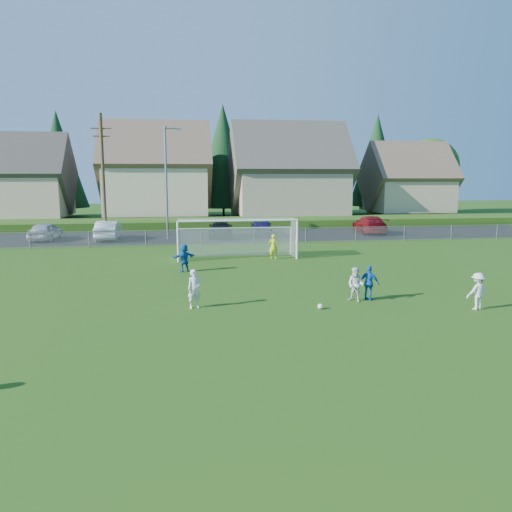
# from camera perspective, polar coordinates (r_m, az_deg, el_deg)

# --- Properties ---
(ground) EXTENTS (160.00, 160.00, 0.00)m
(ground) POSITION_cam_1_polar(r_m,az_deg,el_deg) (16.14, 4.37, -9.46)
(ground) COLOR #193D0C
(ground) RESTS_ON ground
(asphalt_lot) EXTENTS (60.00, 60.00, 0.00)m
(asphalt_lot) POSITION_cam_1_polar(r_m,az_deg,el_deg) (42.84, -3.96, 2.30)
(asphalt_lot) COLOR black
(asphalt_lot) RESTS_ON ground
(grass_embankment) EXTENTS (70.00, 6.00, 0.80)m
(grass_embankment) POSITION_cam_1_polar(r_m,az_deg,el_deg) (50.23, -4.68, 3.77)
(grass_embankment) COLOR #1E420F
(grass_embankment) RESTS_ON ground
(soccer_ball) EXTENTS (0.22, 0.22, 0.22)m
(soccer_ball) POSITION_cam_1_polar(r_m,az_deg,el_deg) (19.67, 7.37, -5.73)
(soccer_ball) COLOR white
(soccer_ball) RESTS_ON ground
(player_white_a) EXTENTS (0.64, 0.51, 1.54)m
(player_white_a) POSITION_cam_1_polar(r_m,az_deg,el_deg) (19.68, -7.03, -3.75)
(player_white_a) COLOR silver
(player_white_a) RESTS_ON ground
(player_white_b) EXTENTS (0.87, 0.88, 1.43)m
(player_white_b) POSITION_cam_1_polar(r_m,az_deg,el_deg) (20.94, 11.33, -3.22)
(player_white_b) COLOR silver
(player_white_b) RESTS_ON ground
(player_white_c) EXTENTS (1.01, 0.68, 1.45)m
(player_white_c) POSITION_cam_1_polar(r_m,az_deg,el_deg) (21.16, 24.00, -3.69)
(player_white_c) COLOR silver
(player_white_c) RESTS_ON ground
(player_blue_a) EXTENTS (0.89, 0.81, 1.45)m
(player_blue_a) POSITION_cam_1_polar(r_m,az_deg,el_deg) (21.27, 12.80, -3.04)
(player_blue_a) COLOR #1256AE
(player_blue_a) RESTS_ON ground
(player_blue_b) EXTENTS (1.45, 1.00, 1.50)m
(player_blue_b) POSITION_cam_1_polar(r_m,az_deg,el_deg) (27.15, -8.21, -0.21)
(player_blue_b) COLOR #1256AE
(player_blue_b) RESTS_ON ground
(goalkeeper) EXTENTS (0.62, 0.46, 1.55)m
(goalkeeper) POSITION_cam_1_polar(r_m,az_deg,el_deg) (30.95, 1.99, 1.08)
(goalkeeper) COLOR #BEE31A
(goalkeeper) RESTS_ON ground
(car_a) EXTENTS (2.13, 4.40, 1.45)m
(car_a) POSITION_cam_1_polar(r_m,az_deg,el_deg) (43.29, -22.92, 2.62)
(car_a) COLOR #B4B8BC
(car_a) RESTS_ON ground
(car_b) EXTENTS (1.66, 4.67, 1.53)m
(car_b) POSITION_cam_1_polar(r_m,az_deg,el_deg) (41.96, -16.51, 2.84)
(car_b) COLOR silver
(car_b) RESTS_ON ground
(car_d) EXTENTS (2.42, 4.94, 1.38)m
(car_d) POSITION_cam_1_polar(r_m,az_deg,el_deg) (41.81, -4.06, 3.07)
(car_d) COLOR black
(car_d) RESTS_ON ground
(car_e) EXTENTS (2.23, 4.57, 1.50)m
(car_e) POSITION_cam_1_polar(r_m,az_deg,el_deg) (42.85, 0.62, 3.33)
(car_e) COLOR #18154A
(car_e) RESTS_ON ground
(car_g) EXTENTS (2.75, 5.53, 1.54)m
(car_g) POSITION_cam_1_polar(r_m,az_deg,el_deg) (45.92, 12.85, 3.52)
(car_g) COLOR maroon
(car_g) RESTS_ON ground
(soccer_goal) EXTENTS (7.42, 1.90, 2.50)m
(soccer_goal) POSITION_cam_1_polar(r_m,az_deg,el_deg) (31.33, -2.23, 2.75)
(soccer_goal) COLOR white
(soccer_goal) RESTS_ON ground
(chainlink_fence) EXTENTS (52.06, 0.06, 1.20)m
(chainlink_fence) POSITION_cam_1_polar(r_m,az_deg,el_deg) (37.32, -3.26, 2.24)
(chainlink_fence) COLOR gray
(chainlink_fence) RESTS_ON ground
(streetlight) EXTENTS (1.38, 0.18, 9.00)m
(streetlight) POSITION_cam_1_polar(r_m,az_deg,el_deg) (40.89, -10.15, 8.64)
(streetlight) COLOR slate
(streetlight) RESTS_ON ground
(utility_pole) EXTENTS (1.60, 0.26, 10.00)m
(utility_pole) POSITION_cam_1_polar(r_m,az_deg,el_deg) (42.31, -17.07, 8.81)
(utility_pole) COLOR #473321
(utility_pole) RESTS_ON ground
(houses_row) EXTENTS (53.90, 11.45, 13.27)m
(houses_row) POSITION_cam_1_polar(r_m,az_deg,el_deg) (57.64, -3.32, 11.38)
(houses_row) COLOR tan
(houses_row) RESTS_ON ground
(tree_row) EXTENTS (65.98, 12.36, 13.80)m
(tree_row) POSITION_cam_1_polar(r_m,az_deg,el_deg) (63.80, -4.71, 10.77)
(tree_row) COLOR #382616
(tree_row) RESTS_ON ground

